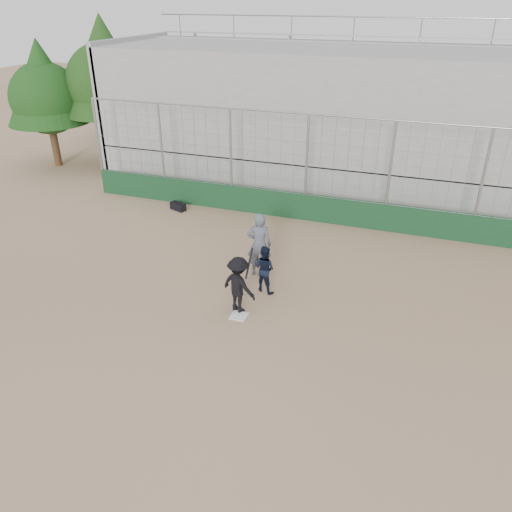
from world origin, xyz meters
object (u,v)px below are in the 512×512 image
(catcher_crouched, at_px, (264,276))
(equipment_bag, at_px, (178,206))
(batter_at_plate, at_px, (239,285))
(umpire, at_px, (259,248))

(catcher_crouched, xyz_separation_m, equipment_bag, (-5.25, 4.73, -0.35))
(batter_at_plate, relative_size, catcher_crouched, 1.78)
(umpire, bearing_deg, equipment_bag, -52.05)
(catcher_crouched, bearing_deg, batter_at_plate, -105.18)
(umpire, bearing_deg, catcher_crouched, 104.20)
(umpire, relative_size, equipment_bag, 2.49)
(batter_at_plate, relative_size, equipment_bag, 2.43)
(batter_at_plate, height_order, equipment_bag, batter_at_plate)
(batter_at_plate, relative_size, umpire, 0.98)
(catcher_crouched, height_order, umpire, umpire)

